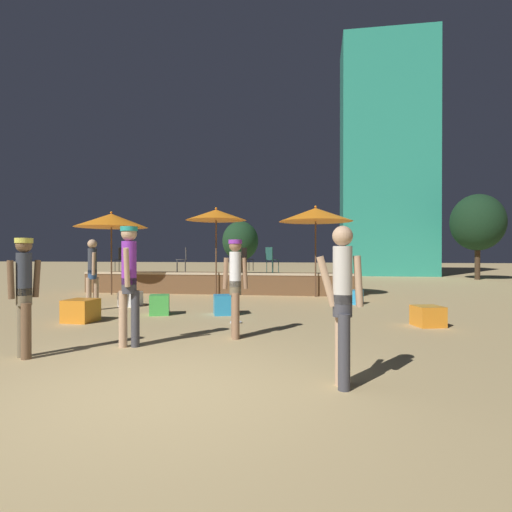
% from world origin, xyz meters
% --- Properties ---
extents(ground_plane, '(120.00, 120.00, 0.00)m').
position_xyz_m(ground_plane, '(0.00, 0.00, 0.00)').
color(ground_plane, tan).
extents(wooden_deck, '(9.89, 2.29, 0.77)m').
position_xyz_m(wooden_deck, '(-1.83, 10.84, 0.35)').
color(wooden_deck, brown).
rests_on(wooden_deck, ground).
extents(patio_umbrella_0, '(2.10, 2.10, 3.06)m').
position_xyz_m(patio_umbrella_0, '(-1.72, 9.58, 2.79)').
color(patio_umbrella_0, brown).
rests_on(patio_umbrella_0, ground).
extents(patio_umbrella_1, '(2.47, 2.47, 3.05)m').
position_xyz_m(patio_umbrella_1, '(1.71, 9.54, 2.74)').
color(patio_umbrella_1, brown).
rests_on(patio_umbrella_1, ground).
extents(patio_umbrella_2, '(2.50, 2.50, 2.93)m').
position_xyz_m(patio_umbrella_2, '(-5.41, 9.16, 2.61)').
color(patio_umbrella_2, brown).
rests_on(patio_umbrella_2, ground).
extents(cube_seat_0, '(0.64, 0.64, 0.40)m').
position_xyz_m(cube_seat_0, '(3.96, 4.45, 0.20)').
color(cube_seat_0, orange).
rests_on(cube_seat_0, ground).
extents(cube_seat_1, '(0.60, 0.60, 0.39)m').
position_xyz_m(cube_seat_1, '(2.80, 7.81, 0.20)').
color(cube_seat_1, '#2D9EDB').
rests_on(cube_seat_1, ground).
extents(cube_seat_2, '(0.56, 0.56, 0.47)m').
position_xyz_m(cube_seat_2, '(-1.92, 5.03, 0.24)').
color(cube_seat_2, '#4CC651').
rests_on(cube_seat_2, ground).
extents(cube_seat_3, '(0.67, 0.67, 0.46)m').
position_xyz_m(cube_seat_3, '(-0.40, 5.32, 0.23)').
color(cube_seat_3, '#2D9EDB').
rests_on(cube_seat_3, ground).
extents(cube_seat_4, '(0.61, 0.61, 0.48)m').
position_xyz_m(cube_seat_4, '(-3.19, 3.85, 0.24)').
color(cube_seat_4, orange).
rests_on(cube_seat_4, ground).
extents(cube_seat_5, '(0.56, 0.56, 0.40)m').
position_xyz_m(cube_seat_5, '(-3.32, 6.38, 0.20)').
color(cube_seat_5, white).
rests_on(cube_seat_5, ground).
extents(person_0, '(0.52, 0.30, 1.75)m').
position_xyz_m(person_0, '(2.05, 0.46, 0.96)').
color(person_0, tan).
rests_on(person_0, ground).
extents(person_1, '(0.31, 0.40, 1.67)m').
position_xyz_m(person_1, '(-2.25, 1.03, 0.93)').
color(person_1, '#72664C').
rests_on(person_1, ground).
extents(person_2, '(0.31, 0.54, 1.88)m').
position_xyz_m(person_2, '(-1.11, 1.86, 1.09)').
color(person_2, '#3F3F47').
rests_on(person_2, ground).
extents(person_3, '(0.44, 0.29, 1.70)m').
position_xyz_m(person_3, '(0.38, 2.76, 0.95)').
color(person_3, '#997051').
rests_on(person_3, ground).
extents(person_4, '(0.42, 0.47, 1.81)m').
position_xyz_m(person_4, '(-3.91, 5.47, 1.00)').
color(person_4, tan).
rests_on(person_4, ground).
extents(bistro_chair_0, '(0.43, 0.42, 0.90)m').
position_xyz_m(bistro_chair_0, '(-3.14, 10.28, 1.32)').
color(bistro_chair_0, '#47474C').
rests_on(bistro_chair_0, wooden_deck).
extents(bistro_chair_1, '(0.47, 0.47, 0.90)m').
position_xyz_m(bistro_chair_1, '(-5.62, 10.33, 1.32)').
color(bistro_chair_1, '#2D3338').
rests_on(bistro_chair_1, wooden_deck).
extents(bistro_chair_2, '(0.48, 0.48, 0.90)m').
position_xyz_m(bistro_chair_2, '(-0.99, 11.32, 1.32)').
color(bistro_chair_2, '#47474C').
rests_on(bistro_chair_2, wooden_deck).
extents(bistro_chair_3, '(0.48, 0.48, 0.90)m').
position_xyz_m(bistro_chair_3, '(0.12, 10.20, 1.32)').
color(bistro_chair_3, '#1E4C47').
rests_on(bistro_chair_3, wooden_deck).
extents(frisbee_disc, '(0.25, 0.25, 0.03)m').
position_xyz_m(frisbee_disc, '(0.10, 4.19, 0.02)').
color(frisbee_disc, white).
rests_on(frisbee_disc, ground).
extents(background_tree_0, '(2.83, 2.83, 4.73)m').
position_xyz_m(background_tree_0, '(10.53, 19.76, 3.16)').
color(background_tree_0, '#3D2B1C').
rests_on(background_tree_0, ground).
extents(background_tree_1, '(2.36, 2.36, 3.58)m').
position_xyz_m(background_tree_1, '(-3.27, 21.90, 2.27)').
color(background_tree_1, '#3D2B1C').
rests_on(background_tree_1, ground).
extents(distant_building, '(5.97, 3.88, 15.75)m').
position_xyz_m(distant_building, '(6.37, 24.09, 7.88)').
color(distant_building, teal).
rests_on(distant_building, ground).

